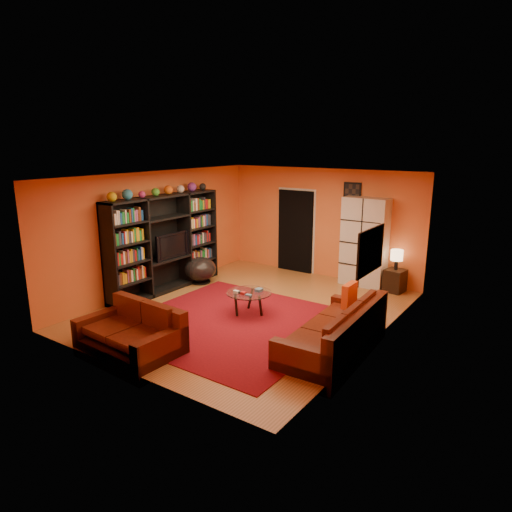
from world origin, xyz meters
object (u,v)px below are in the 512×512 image
Objects in this scene: sofa at (339,332)px; loveseat at (134,331)px; storage_cabinet at (364,242)px; coffee_table at (249,295)px; side_table at (395,281)px; tv at (170,245)px; table_lamp at (397,256)px; bowl_chair at (200,269)px; entertainment_unit at (165,243)px.

loveseat is at bearing -147.99° from sofa.
loveseat is at bearing -106.94° from storage_cabinet.
coffee_table is 3.45m from side_table.
tv is 2.42m from coffee_table.
loveseat is 3.85× the size of table_lamp.
sofa is 4.90× the size of side_table.
tv is at bearing -147.53° from side_table.
storage_cabinet is at bearing 176.26° from side_table.
loveseat is 3.53m from bowl_chair.
sofa reaches higher than bowl_chair.
coffee_table is 2.31m from bowl_chair.
tv is at bearing -107.58° from bowl_chair.
entertainment_unit is at bearing 176.06° from coffee_table.
table_lamp is at bearing -23.15° from loveseat.
table_lamp is (4.17, 2.65, -0.19)m from tv.
loveseat is at bearing -115.73° from table_lamp.
loveseat is 5.54m from storage_cabinet.
coffee_table is at bearing -122.34° from side_table.
tv is at bearing 62.67° from entertainment_unit.
entertainment_unit is at bearing 38.24° from loveseat.
sofa is (4.42, -0.56, -0.77)m from entertainment_unit.
side_table is (4.22, 2.75, -0.80)m from entertainment_unit.
side_table is (1.84, 2.91, -0.14)m from coffee_table.
bowl_chair is (-3.18, -1.99, -0.68)m from storage_cabinet.
bowl_chair is at bearing 159.17° from sofa.
coffee_table is at bearing -108.67° from storage_cabinet.
table_lamp is (3.94, 1.94, 0.49)m from bowl_chair.
coffee_table is 1.94× the size of table_lamp.
entertainment_unit is at bearing 170.21° from sofa.
storage_cabinet is at bearing 32.09° from bowl_chair.
bowl_chair reaches higher than coffee_table.
storage_cabinet reaches higher than side_table.
tv is at bearing -140.19° from storage_cabinet.
coffee_table is at bearing -3.94° from entertainment_unit.
entertainment_unit is 1.12m from bowl_chair.
loveseat is 2.34m from coffee_table.
bowl_chair is 1.49× the size of side_table.
tv reaches higher than loveseat.
entertainment_unit reaches higher than sofa.
sofa is at bearing -86.58° from side_table.
table_lamp reaches higher than loveseat.
entertainment_unit is 3.07m from loveseat.
entertainment_unit is at bearing -139.62° from storage_cabinet.
storage_cabinet reaches higher than table_lamp.
coffee_table is (0.64, 2.25, 0.11)m from loveseat.
side_table is at bearing 26.23° from bowl_chair.
coffee_table is 3.21m from storage_cabinet.
entertainment_unit is 5.10m from side_table.
coffee_table is at bearing 166.40° from sofa.
tv is 3.10m from loveseat.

